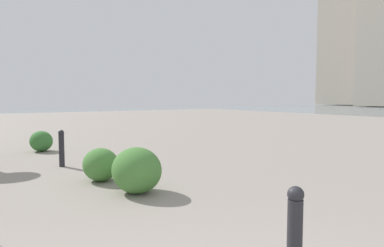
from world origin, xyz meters
TOP-DOWN VIEW (x-y plane):
  - building_highrise at (40.68, -67.10)m, footprint 12.22×11.44m
  - bollard_near at (0.76, -1.00)m, footprint 0.13×0.13m
  - bollard_mid at (7.09, -0.66)m, footprint 0.13×0.13m
  - shrub_low at (9.70, -0.67)m, footprint 0.70×0.63m
  - shrub_round at (5.30, -0.96)m, footprint 0.73×0.65m
  - shrub_wide at (4.18, -1.19)m, footprint 0.89×0.80m

SIDE VIEW (x-z plane):
  - shrub_low at x=9.70m, z-range 0.00..0.59m
  - shrub_round at x=5.30m, z-range 0.00..0.62m
  - shrub_wide at x=4.18m, z-range 0.00..0.75m
  - bollard_mid at x=7.09m, z-range 0.02..0.85m
  - bollard_near at x=0.76m, z-range 0.02..0.90m
  - building_highrise at x=40.68m, z-range -1.03..23.80m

